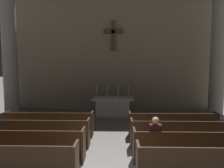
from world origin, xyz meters
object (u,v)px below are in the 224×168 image
(pew_left_row_1, at_px, (7,162))
(pew_right_row_4, at_px, (173,124))
(candlestick_outer_left, at_px, (97,94))
(candlestick_inner_left, at_px, (107,94))
(column_left_second, at_px, (10,53))
(pew_left_row_2, at_px, (26,145))
(pew_left_row_3, at_px, (40,132))
(lone_worshipper, at_px, (155,138))
(altar, at_px, (113,106))
(pew_right_row_2, at_px, (193,146))
(candlestick_outer_right, at_px, (129,94))
(column_right_second, at_px, (218,53))
(pew_right_row_1, at_px, (209,164))
(candlestick_inner_right, at_px, (118,94))
(pew_right_row_3, at_px, (181,134))
(pew_left_row_4, at_px, (50,124))

(pew_left_row_1, relative_size, pew_right_row_4, 1.00)
(candlestick_outer_left, height_order, candlestick_inner_left, same)
(column_left_second, bearing_deg, pew_left_row_2, -58.98)
(pew_left_row_2, bearing_deg, pew_right_row_4, 23.80)
(pew_left_row_3, relative_size, lone_worshipper, 2.53)
(altar, bearing_deg, column_left_second, -177.37)
(pew_left_row_1, xyz_separation_m, pew_right_row_4, (4.73, 3.13, 0.00))
(pew_right_row_2, distance_m, candlestick_outer_left, 6.15)
(pew_left_row_1, distance_m, lone_worshipper, 3.83)
(pew_right_row_2, height_order, candlestick_outer_left, candlestick_outer_left)
(pew_right_row_4, xyz_separation_m, candlestick_outer_right, (-1.51, 3.11, 0.73))
(pew_left_row_2, height_order, column_right_second, column_right_second)
(column_right_second, bearing_deg, candlestick_inner_left, 177.51)
(pew_right_row_1, height_order, column_right_second, column_right_second)
(pew_right_row_4, xyz_separation_m, candlestick_inner_right, (-2.06, 3.11, 0.73))
(pew_left_row_3, relative_size, altar, 1.52)
(pew_right_row_3, xyz_separation_m, column_right_second, (2.98, 3.91, 2.86))
(pew_left_row_2, distance_m, candlestick_outer_right, 6.15)
(pew_left_row_3, bearing_deg, candlestick_outer_right, 52.28)
(pew_right_row_1, height_order, candlestick_outer_left, candlestick_outer_left)
(column_left_second, bearing_deg, pew_left_row_3, -52.70)
(pew_left_row_2, distance_m, pew_right_row_1, 4.84)
(pew_left_row_3, distance_m, column_right_second, 9.10)
(pew_left_row_2, relative_size, pew_right_row_4, 1.00)
(altar, distance_m, lone_worshipper, 5.32)
(pew_left_row_1, relative_size, pew_right_row_3, 1.00)
(pew_right_row_1, relative_size, pew_right_row_2, 1.00)
(pew_right_row_2, bearing_deg, pew_right_row_3, 90.00)
(candlestick_inner_right, relative_size, candlestick_outer_right, 1.00)
(altar, xyz_separation_m, candlestick_outer_left, (-0.85, -0.00, 0.67))
(altar, bearing_deg, candlestick_inner_right, -0.00)
(pew_left_row_2, xyz_separation_m, altar, (2.36, 5.20, 0.06))
(pew_right_row_1, relative_size, column_left_second, 0.49)
(pew_left_row_2, height_order, candlestick_outer_right, candlestick_outer_right)
(altar, bearing_deg, pew_left_row_2, -114.45)
(column_right_second, xyz_separation_m, candlestick_outer_left, (-6.19, 0.25, -2.14))
(candlestick_outer_left, bearing_deg, column_left_second, -176.87)
(pew_left_row_3, relative_size, pew_right_row_1, 1.00)
(pew_right_row_1, distance_m, pew_right_row_3, 2.08)
(pew_left_row_3, bearing_deg, pew_left_row_1, -90.00)
(candlestick_inner_right, bearing_deg, pew_left_row_4, -130.55)
(lone_worshipper, bearing_deg, pew_left_row_2, -179.40)
(pew_right_row_1, height_order, lone_worshipper, lone_worshipper)
(candlestick_inner_left, bearing_deg, candlestick_outer_left, 180.00)
(candlestick_outer_left, bearing_deg, candlestick_outer_right, 0.00)
(pew_right_row_2, height_order, column_right_second, column_right_second)
(pew_left_row_2, distance_m, pew_left_row_3, 1.04)
(candlestick_inner_left, height_order, candlestick_outer_right, same)
(candlestick_outer_right, xyz_separation_m, lone_worshipper, (0.45, -5.16, -0.51))
(altar, xyz_separation_m, lone_worshipper, (1.30, -5.16, 0.16))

